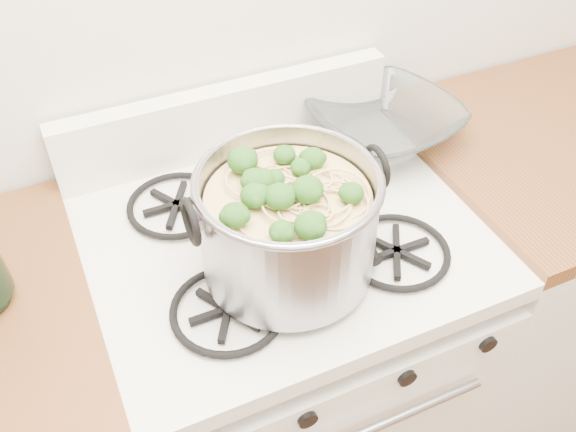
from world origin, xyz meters
The scene contains 5 objects.
gas_range centered at (0.00, 1.26, 0.44)m, with size 0.76×0.66×0.92m.
counter_right centered at (0.88, 1.26, 0.46)m, with size 1.00×0.65×0.92m.
stock_pot centered at (-0.04, 1.16, 1.02)m, with size 0.35×0.32×0.21m.
spatula centered at (0.15, 1.34, 0.94)m, with size 0.29×0.31×0.02m, color black, non-canonical shape.
glass_bowl centered at (0.33, 1.44, 0.94)m, with size 0.13×0.13×0.03m, color white.
Camera 1 is at (-0.37, 0.43, 1.78)m, focal length 40.00 mm.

